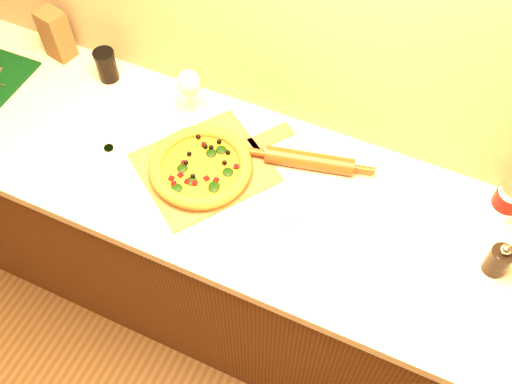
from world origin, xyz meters
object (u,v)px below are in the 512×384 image
object	(u,v)px
pizza_peel	(209,165)
pizza	(201,167)
dark_jar	(106,65)
rolling_pin	(310,161)
coffee_canister	(509,199)
wine_glass	(189,84)
pepper_grinder	(499,260)

from	to	relation	value
pizza_peel	pizza	world-z (taller)	pizza
pizza	dark_jar	distance (m)	0.56
pizza_peel	pizza	distance (m)	0.04
rolling_pin	coffee_canister	xyz separation A→B (m)	(0.60, 0.09, 0.03)
rolling_pin	wine_glass	bearing A→B (deg)	173.76
coffee_canister	wine_glass	world-z (taller)	wine_glass
pepper_grinder	dark_jar	world-z (taller)	pepper_grinder
coffee_canister	pizza_peel	bearing A→B (deg)	-166.15
coffee_canister	dark_jar	size ratio (longest dim) A/B	1.00
pizza_peel	wine_glass	world-z (taller)	wine_glass
coffee_canister	dark_jar	world-z (taller)	same
dark_jar	pepper_grinder	bearing A→B (deg)	-8.05
coffee_canister	rolling_pin	bearing A→B (deg)	-171.83
pizza	wine_glass	size ratio (longest dim) A/B	1.71
pepper_grinder	dark_jar	bearing A→B (deg)	171.95
pizza	dark_jar	bearing A→B (deg)	154.25
pepper_grinder	rolling_pin	bearing A→B (deg)	168.47
pizza	rolling_pin	size ratio (longest dim) A/B	0.80
pizza	dark_jar	xyz separation A→B (m)	(-0.50, 0.24, 0.03)
rolling_pin	pepper_grinder	bearing A→B (deg)	-11.53
pepper_grinder	dark_jar	distance (m)	1.43
pizza_peel	dark_jar	size ratio (longest dim) A/B	4.53
wine_glass	coffee_canister	bearing A→B (deg)	1.99
pizza_peel	coffee_canister	bearing A→B (deg)	48.55
wine_glass	dark_jar	size ratio (longest dim) A/B	1.59
pizza_peel	pepper_grinder	bearing A→B (deg)	35.29
pizza_peel	pepper_grinder	xyz separation A→B (m)	(0.91, 0.01, 0.05)
pepper_grinder	rolling_pin	size ratio (longest dim) A/B	0.30
coffee_canister	dark_jar	bearing A→B (deg)	-179.58
rolling_pin	dark_jar	xyz separation A→B (m)	(-0.81, 0.08, 0.03)
dark_jar	pizza_peel	bearing A→B (deg)	-22.28
pepper_grinder	rolling_pin	world-z (taller)	pepper_grinder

